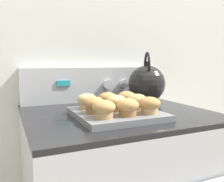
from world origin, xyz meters
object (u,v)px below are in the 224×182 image
object	(u,v)px
muffin_r1_c0	(94,105)
muffin_pan	(117,114)
muffin_r2_c2	(127,98)
tea_kettle	(147,83)
muffin_r1_c1	(117,103)
muffin_r0_c2	(149,105)
muffin_r0_c0	(104,109)
muffin_r0_c1	(128,107)
muffin_r2_c0	(87,101)
muffin_r1_c2	(137,101)
muffin_r2_c1	(108,99)

from	to	relation	value
muffin_r1_c0	muffin_pan	bearing A→B (deg)	1.19
muffin_r2_c2	tea_kettle	bearing A→B (deg)	37.31
muffin_r1_c1	tea_kettle	size ratio (longest dim) A/B	0.30
muffin_r0_c2	muffin_pan	bearing A→B (deg)	135.90
muffin_r2_c2	muffin_pan	bearing A→B (deg)	-135.10
muffin_r0_c0	muffin_r0_c1	distance (m)	0.09
muffin_r0_c0	muffin_r2_c0	bearing A→B (deg)	89.79
muffin_r0_c0	muffin_r1_c0	xyz separation A→B (m)	(-0.00, 0.09, 0.00)
muffin_r2_c2	muffin_r0_c0	bearing A→B (deg)	-135.19
muffin_r0_c2	muffin_r1_c1	size ratio (longest dim) A/B	1.00
muffin_r1_c1	muffin_r2_c0	size ratio (longest dim) A/B	1.00
muffin_r1_c2	tea_kettle	distance (m)	0.31
muffin_r1_c1	muffin_r1_c2	distance (m)	0.09
muffin_r1_c0	muffin_r1_c1	distance (m)	0.09
muffin_r0_c2	muffin_r1_c0	world-z (taller)	same
muffin_r0_c0	tea_kettle	bearing A→B (deg)	41.13
muffin_r1_c1	muffin_r1_c2	size ratio (longest dim) A/B	1.00
muffin_r1_c1	muffin_r2_c2	xyz separation A→B (m)	(0.09, 0.09, 0.00)
muffin_r1_c0	muffin_r2_c0	distance (m)	0.09
muffin_pan	muffin_r1_c0	xyz separation A→B (m)	(-0.09, -0.00, 0.04)
muffin_r1_c2	muffin_r1_c1	bearing A→B (deg)	177.62
muffin_r1_c1	tea_kettle	xyz separation A→B (m)	(0.28, 0.24, 0.05)
muffin_r1_c0	muffin_r1_c2	xyz separation A→B (m)	(0.18, 0.00, 0.00)
muffin_r1_c0	muffin_r2_c1	xyz separation A→B (m)	(0.09, 0.09, 0.00)
muffin_r0_c1	muffin_r2_c1	distance (m)	0.18
muffin_r0_c1	tea_kettle	distance (m)	0.44
muffin_r1_c1	muffin_r2_c1	distance (m)	0.09
muffin_r2_c2	muffin_r0_c2	bearing A→B (deg)	-90.39
muffin_r0_c1	muffin_r1_c0	size ratio (longest dim) A/B	1.00
muffin_r0_c2	muffin_r1_c2	bearing A→B (deg)	91.35
muffin_r2_c1	muffin_r0_c1	bearing A→B (deg)	-90.55
muffin_r0_c2	muffin_r2_c0	size ratio (longest dim) A/B	1.00
muffin_pan	muffin_r2_c1	xyz separation A→B (m)	(0.00, 0.09, 0.04)
muffin_r1_c0	muffin_r1_c2	size ratio (longest dim) A/B	1.00
muffin_r2_c0	muffin_r0_c1	bearing A→B (deg)	-63.87
muffin_pan	muffin_r1_c0	bearing A→B (deg)	-178.81
muffin_r1_c2	tea_kettle	bearing A→B (deg)	50.65
muffin_r0_c0	muffin_r2_c2	distance (m)	0.25
muffin_r1_c1	muffin_r2_c0	world-z (taller)	same
muffin_r1_c0	muffin_r0_c0	bearing A→B (deg)	-87.60
muffin_r0_c1	muffin_r2_c1	world-z (taller)	same
muffin_r0_c0	muffin_r2_c2	world-z (taller)	same
muffin_r1_c0	muffin_r2_c1	bearing A→B (deg)	44.63
muffin_r2_c1	muffin_r2_c2	size ratio (longest dim) A/B	1.00
muffin_r0_c1	muffin_r2_c0	world-z (taller)	same
muffin_r0_c1	tea_kettle	bearing A→B (deg)	48.93
muffin_pan	tea_kettle	distance (m)	0.38
muffin_pan	muffin_r1_c2	bearing A→B (deg)	-1.11
muffin_r0_c0	tea_kettle	world-z (taller)	tea_kettle
muffin_r0_c1	muffin_r1_c2	bearing A→B (deg)	44.55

